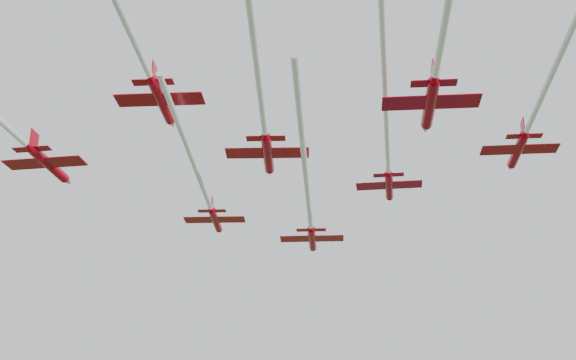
# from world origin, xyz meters

# --- Properties ---
(jet_lead) EXTENTS (16.21, 59.30, 2.87)m
(jet_lead) POSITION_xyz_m (-2.34, 6.86, 57.04)
(jet_lead) COLOR #AB0011
(jet_row2_left) EXTENTS (13.52, 45.56, 2.50)m
(jet_row2_left) POSITION_xyz_m (-13.26, -3.48, 56.13)
(jet_row2_left) COLOR #AB0011
(jet_row2_right) EXTENTS (12.33, 62.78, 2.59)m
(jet_row2_right) POSITION_xyz_m (10.81, -9.34, 58.93)
(jet_row2_right) COLOR #AB0011
(jet_row3_left) EXTENTS (9.89, 49.30, 2.90)m
(jet_row3_left) POSITION_xyz_m (-27.74, -24.98, 57.27)
(jet_row3_left) COLOR #AB0011
(jet_row3_mid) EXTENTS (20.26, 68.24, 2.91)m
(jet_row3_mid) POSITION_xyz_m (1.14, -27.37, 57.80)
(jet_row3_mid) COLOR #AB0011
(jet_row3_right) EXTENTS (15.51, 64.89, 2.68)m
(jet_row3_right) POSITION_xyz_m (28.24, -18.30, 58.56)
(jet_row3_right) COLOR #AB0011
(jet_row4_left) EXTENTS (13.12, 47.25, 2.69)m
(jet_row4_left) POSITION_xyz_m (-7.83, -35.16, 57.86)
(jet_row4_left) COLOR #AB0011
(jet_row4_right) EXTENTS (15.53, 62.43, 2.85)m
(jet_row4_right) POSITION_xyz_m (19.55, -36.09, 56.15)
(jet_row4_right) COLOR #AB0011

